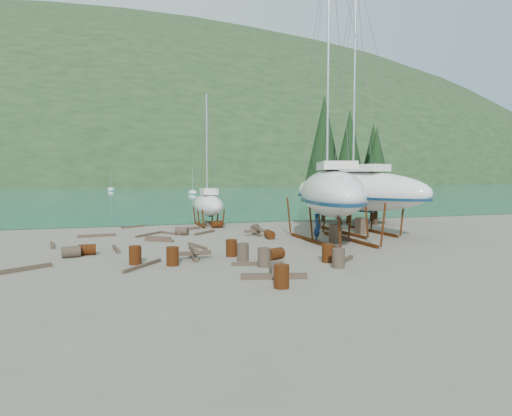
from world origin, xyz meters
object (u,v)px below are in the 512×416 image
object	(u,v)px
worker	(317,227)
large_sailboat_far	(357,191)
large_sailboat_near	(331,192)
small_sailboat_shore	(208,204)

from	to	relation	value
worker	large_sailboat_far	bearing A→B (deg)	-51.99
large_sailboat_near	small_sailboat_shore	size ratio (longest dim) A/B	1.78
worker	large_sailboat_near	bearing A→B (deg)	-123.38
large_sailboat_far	small_sailboat_shore	bearing A→B (deg)	119.67
large_sailboat_near	worker	xyz separation A→B (m)	(-0.70, 0.55, -2.26)
large_sailboat_near	worker	world-z (taller)	large_sailboat_near
large_sailboat_far	worker	xyz separation A→B (m)	(-4.60, -3.02, -2.22)
small_sailboat_shore	large_sailboat_far	bearing A→B (deg)	-39.52
small_sailboat_shore	worker	size ratio (longest dim) A/B	6.20
large_sailboat_near	large_sailboat_far	xyz separation A→B (m)	(3.90, 3.57, -0.03)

